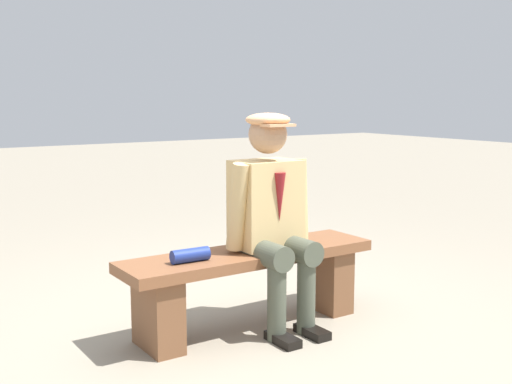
% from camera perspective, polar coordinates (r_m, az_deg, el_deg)
% --- Properties ---
extents(ground_plane, '(30.00, 30.00, 0.00)m').
position_cam_1_polar(ground_plane, '(3.99, -0.58, -11.90)').
color(ground_plane, gray).
extents(bench, '(1.60, 0.41, 0.48)m').
position_cam_1_polar(bench, '(3.89, -0.58, -7.53)').
color(bench, brown).
rests_on(bench, ground).
extents(seated_man, '(0.56, 0.58, 1.30)m').
position_cam_1_polar(seated_man, '(3.81, 1.39, -1.61)').
color(seated_man, '#D8B678').
rests_on(seated_man, ground).
extents(rolled_magazine, '(0.22, 0.09, 0.08)m').
position_cam_1_polar(rolled_magazine, '(3.60, -5.87, -5.61)').
color(rolled_magazine, navy).
rests_on(rolled_magazine, bench).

